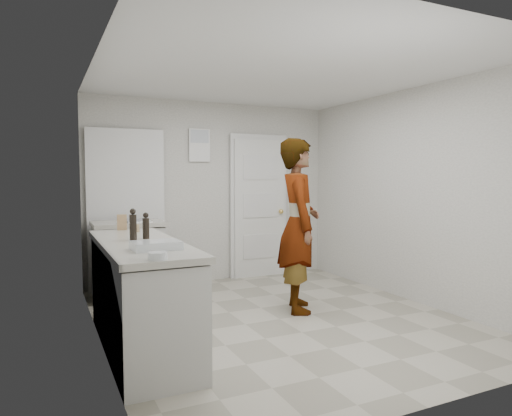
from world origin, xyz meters
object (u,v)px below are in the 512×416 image
person (299,225)px  oil_cruet_b (133,225)px  egg_bowl (158,256)px  cake_mix_box (122,222)px  spice_jar (137,228)px  baking_dish (156,246)px  oil_cruet_a (146,226)px

person → oil_cruet_b: bearing=122.5°
egg_bowl → cake_mix_box: bearing=88.3°
spice_jar → egg_bowl: 1.59m
oil_cruet_b → cake_mix_box: bearing=87.5°
oil_cruet_b → egg_bowl: size_ratio=2.14×
person → baking_dish: (-1.77, -0.89, 0.01)m
oil_cruet_a → egg_bowl: 1.06m
person → egg_bowl: size_ratio=14.62×
person → oil_cruet_a: (-1.71, -0.27, 0.09)m
cake_mix_box → egg_bowl: bearing=-82.9°
cake_mix_box → spice_jar: cake_mix_box is taller
cake_mix_box → person: bearing=-6.4°
person → cake_mix_box: size_ratio=11.85×
oil_cruet_a → egg_bowl: (-0.14, -1.04, -0.09)m
spice_jar → baking_dish: spice_jar is taller
oil_cruet_b → person: bearing=10.1°
oil_cruet_b → baking_dish: (0.07, -0.56, -0.10)m
person → spice_jar: bearing=103.1°
person → baking_dish: size_ratio=5.21×
oil_cruet_a → oil_cruet_b: size_ratio=0.84×
spice_jar → baking_dish: (-0.08, -1.17, -0.01)m
spice_jar → oil_cruet_a: size_ratio=0.32×
person → oil_cruet_b: (-1.83, -0.32, 0.12)m
oil_cruet_a → oil_cruet_b: bearing=-154.0°
spice_jar → oil_cruet_a: oil_cruet_a is taller
cake_mix_box → baking_dish: cake_mix_box is taller
person → egg_bowl: 2.27m
spice_jar → egg_bowl: (-0.17, -1.59, -0.01)m
spice_jar → baking_dish: bearing=-93.9°
person → cake_mix_box: bearing=97.2°
cake_mix_box → egg_bowl: cake_mix_box is taller
egg_bowl → spice_jar: bearing=84.0°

